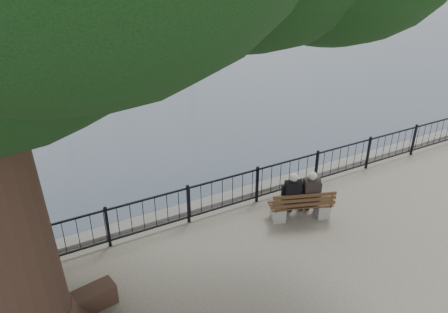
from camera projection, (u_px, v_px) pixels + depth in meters
harbor at (215, 217)px, 12.01m from camera, size 260.00×260.00×1.20m
railing at (224, 193)px, 11.14m from camera, size 22.06×0.06×1.00m
bench at (301, 208)px, 10.99m from camera, size 1.66×0.99×0.84m
person_left at (291, 196)px, 10.89m from camera, size 0.54×0.73×1.34m
person_right at (309, 195)px, 10.95m from camera, size 0.54×0.73×1.34m
sailboat_b at (58, 85)px, 23.28m from camera, size 2.89×5.48×10.95m
sailboat_c at (120, 56)px, 29.00m from camera, size 1.74×5.19×10.41m
sailboat_d at (189, 55)px, 29.40m from camera, size 2.20×5.23×8.59m
sailboat_f at (83, 39)px, 34.09m from camera, size 2.67×4.87×9.27m
sailboat_g at (108, 26)px, 38.88m from camera, size 2.42×5.99×11.04m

